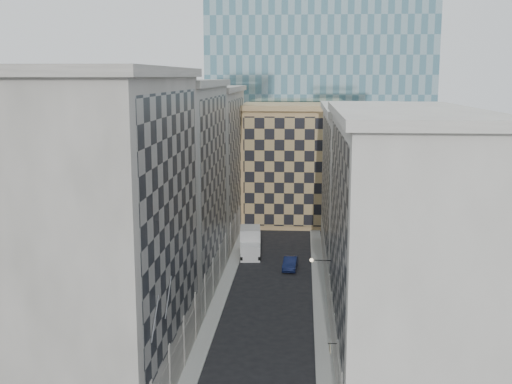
% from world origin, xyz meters
% --- Properties ---
extents(sidewalk_west, '(1.50, 100.00, 0.15)m').
position_xyz_m(sidewalk_west, '(-5.25, 30.00, 0.07)').
color(sidewalk_west, '#999994').
rests_on(sidewalk_west, ground).
extents(sidewalk_east, '(1.50, 100.00, 0.15)m').
position_xyz_m(sidewalk_east, '(5.25, 30.00, 0.07)').
color(sidewalk_east, '#999994').
rests_on(sidewalk_east, ground).
extents(bldg_left_a, '(10.80, 22.80, 23.70)m').
position_xyz_m(bldg_left_a, '(-10.88, 11.00, 11.82)').
color(bldg_left_a, gray).
rests_on(bldg_left_a, ground).
extents(bldg_left_b, '(10.80, 22.80, 22.70)m').
position_xyz_m(bldg_left_b, '(-10.88, 33.00, 11.32)').
color(bldg_left_b, '#99968E').
rests_on(bldg_left_b, ground).
extents(bldg_left_c, '(10.80, 22.80, 21.70)m').
position_xyz_m(bldg_left_c, '(-10.88, 55.00, 10.83)').
color(bldg_left_c, gray).
rests_on(bldg_left_c, ground).
extents(bldg_right_a, '(10.80, 26.80, 20.70)m').
position_xyz_m(bldg_right_a, '(10.88, 15.00, 10.32)').
color(bldg_right_a, beige).
rests_on(bldg_right_a, ground).
extents(bldg_right_b, '(10.80, 28.80, 19.70)m').
position_xyz_m(bldg_right_b, '(10.89, 42.00, 9.85)').
color(bldg_right_b, beige).
rests_on(bldg_right_b, ground).
extents(tan_block, '(16.80, 14.80, 18.80)m').
position_xyz_m(tan_block, '(2.00, 67.90, 9.44)').
color(tan_block, tan).
rests_on(tan_block, ground).
extents(church_tower, '(7.20, 7.20, 51.50)m').
position_xyz_m(church_tower, '(0.00, 82.00, 26.95)').
color(church_tower, '#2C2822').
rests_on(church_tower, ground).
extents(flagpoles_left, '(0.10, 6.33, 2.33)m').
position_xyz_m(flagpoles_left, '(-5.90, 6.00, 8.00)').
color(flagpoles_left, gray).
rests_on(flagpoles_left, ground).
extents(bracket_lamp, '(1.98, 0.36, 0.36)m').
position_xyz_m(bracket_lamp, '(4.38, 24.00, 6.20)').
color(bracket_lamp, black).
rests_on(bracket_lamp, ground).
extents(box_truck, '(3.13, 6.59, 3.51)m').
position_xyz_m(box_truck, '(-3.44, 47.06, 1.53)').
color(box_truck, silver).
rests_on(box_truck, ground).
extents(dark_car, '(1.95, 4.71, 1.52)m').
position_xyz_m(dark_car, '(1.91, 41.18, 0.76)').
color(dark_car, '#10173B').
rests_on(dark_car, ground).
extents(shop_sign, '(0.73, 0.64, 0.72)m').
position_xyz_m(shop_sign, '(5.42, 9.81, 3.84)').
color(shop_sign, black).
rests_on(shop_sign, ground).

